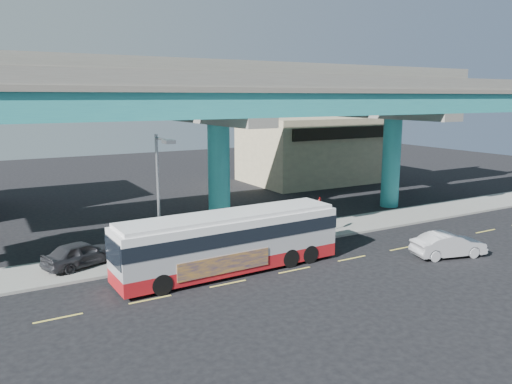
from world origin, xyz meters
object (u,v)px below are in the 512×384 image
transit_bus (230,240)px  street_lamp (161,181)px  parked_car (81,254)px  stop_sign (319,208)px  sedan (449,245)px

transit_bus → street_lamp: (-2.96, 2.15, 3.06)m
transit_bus → parked_car: 8.16m
transit_bus → stop_sign: 8.52m
street_lamp → stop_sign: street_lamp is taller
transit_bus → sedan: (12.14, -4.12, -1.03)m
parked_car → stop_sign: (14.87, -1.47, 1.18)m
transit_bus → parked_car: (-6.85, 4.34, -0.90)m
parked_car → stop_sign: bearing=-115.4°
street_lamp → parked_car: bearing=150.6°
sedan → street_lamp: (-15.10, 6.27, 4.09)m
sedan → stop_sign: (-4.12, 6.99, 1.31)m
sedan → parked_car: (-18.99, 8.46, 0.14)m
parked_car → street_lamp: size_ratio=0.62×
transit_bus → sedan: 12.86m
transit_bus → street_lamp: size_ratio=1.76×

